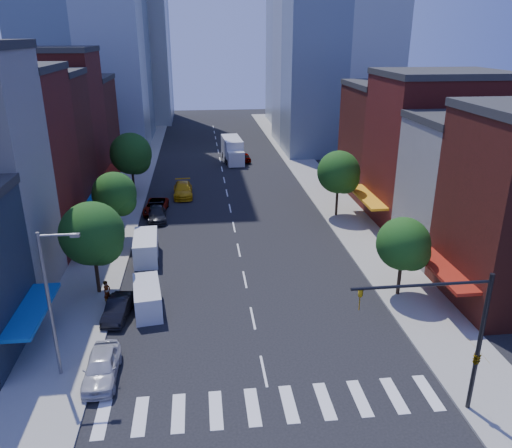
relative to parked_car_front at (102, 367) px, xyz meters
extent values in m
plane|color=black|center=(9.50, -0.45, -0.80)|extent=(220.00, 220.00, 0.00)
cube|color=gray|center=(-3.00, 39.55, -0.72)|extent=(5.00, 120.00, 0.15)
cube|color=gray|center=(22.00, 39.55, -0.72)|extent=(5.00, 120.00, 0.15)
cube|color=silver|center=(9.50, -3.45, -0.79)|extent=(19.00, 3.00, 0.01)
cube|color=#531D14|center=(-11.50, 28.55, 6.70)|extent=(12.00, 8.00, 15.00)
cube|color=maroon|center=(-11.50, 37.05, 7.70)|extent=(12.00, 9.00, 17.00)
cube|color=#531D14|center=(-11.50, 46.55, 5.70)|extent=(12.00, 10.00, 13.00)
cube|color=beige|center=(30.50, 14.55, 5.20)|extent=(12.00, 8.00, 12.00)
cube|color=maroon|center=(30.50, 23.55, 6.70)|extent=(12.00, 10.00, 15.00)
cube|color=#531D14|center=(30.50, 33.55, 5.70)|extent=(12.00, 10.00, 13.00)
cylinder|color=black|center=(20.00, -4.95, 3.35)|extent=(0.24, 0.24, 8.00)
cylinder|color=black|center=(16.50, -4.95, 6.95)|extent=(7.00, 0.16, 0.16)
imported|color=gold|center=(13.50, -4.95, 6.35)|extent=(0.22, 0.18, 1.10)
imported|color=gold|center=(20.00, -4.95, 2.55)|extent=(0.48, 2.24, 0.90)
cylinder|color=slate|center=(-2.50, 0.55, 3.85)|extent=(0.20, 0.20, 9.00)
cylinder|color=slate|center=(-1.50, 0.55, 8.15)|extent=(2.00, 0.14, 0.14)
cube|color=slate|center=(-0.60, 0.55, 8.10)|extent=(0.50, 0.25, 0.18)
cylinder|color=black|center=(-2.00, 10.55, 1.31)|extent=(0.28, 0.28, 3.92)
sphere|color=#164112|center=(-2.00, 10.55, 4.25)|extent=(4.80, 4.80, 4.80)
sphere|color=#164112|center=(-1.40, 10.25, 3.55)|extent=(3.36, 3.36, 3.36)
cylinder|color=black|center=(-2.00, 21.55, 1.17)|extent=(0.28, 0.28, 3.64)
sphere|color=#164112|center=(-2.00, 21.55, 3.90)|extent=(4.20, 4.20, 4.20)
sphere|color=#164112|center=(-1.40, 21.25, 3.25)|extent=(2.94, 2.94, 2.94)
cylinder|color=black|center=(-2.00, 35.55, 1.45)|extent=(0.28, 0.28, 4.20)
sphere|color=#164112|center=(-2.00, 35.55, 4.60)|extent=(5.00, 5.00, 5.00)
sphere|color=#164112|center=(-1.40, 35.25, 3.85)|extent=(3.50, 3.50, 3.50)
cylinder|color=black|center=(21.00, 7.55, 1.03)|extent=(0.28, 0.28, 3.36)
sphere|color=#164112|center=(21.00, 7.55, 3.55)|extent=(4.00, 4.00, 4.00)
sphere|color=#164112|center=(21.60, 7.25, 2.95)|extent=(2.80, 2.80, 2.80)
cylinder|color=black|center=(21.00, 25.55, 1.31)|extent=(0.28, 0.28, 3.92)
sphere|color=#164112|center=(21.00, 25.55, 4.25)|extent=(4.60, 4.60, 4.60)
sphere|color=#164112|center=(21.60, 25.25, 3.55)|extent=(3.22, 3.22, 3.22)
imported|color=#BBBABF|center=(0.00, 0.00, 0.00)|extent=(1.94, 4.70, 1.59)
imported|color=black|center=(0.00, 6.81, -0.10)|extent=(1.99, 4.37, 1.39)
imported|color=#999999|center=(1.11, 29.14, -0.09)|extent=(2.81, 5.31, 1.42)
imported|color=black|center=(1.38, 26.60, -0.10)|extent=(2.35, 4.95, 1.39)
cube|color=silver|center=(2.00, 7.65, 0.17)|extent=(2.45, 4.83, 1.94)
cube|color=black|center=(2.23, 5.91, 0.45)|extent=(1.82, 1.14, 0.83)
cylinder|color=black|center=(1.38, 5.98, -0.47)|extent=(0.32, 0.73, 0.70)
cylinder|color=black|center=(3.03, 6.20, -0.47)|extent=(0.32, 0.73, 0.70)
cylinder|color=black|center=(0.97, 9.10, -0.47)|extent=(0.32, 0.73, 0.70)
cylinder|color=black|center=(2.62, 9.32, -0.47)|extent=(0.32, 0.73, 0.70)
cube|color=white|center=(1.11, 16.71, 0.27)|extent=(2.33, 5.21, 2.14)
cube|color=black|center=(1.23, 14.77, 0.58)|extent=(1.94, 1.13, 0.92)
cylinder|color=black|center=(0.30, 14.92, -0.44)|extent=(0.30, 0.79, 0.77)
cylinder|color=black|center=(2.13, 15.03, -0.44)|extent=(0.30, 0.79, 0.77)
cylinder|color=black|center=(0.09, 18.38, -0.44)|extent=(0.30, 0.79, 0.77)
cylinder|color=black|center=(1.93, 18.49, -0.44)|extent=(0.30, 0.79, 0.77)
imported|color=#D69F0B|center=(4.02, 34.85, 0.02)|extent=(2.43, 5.70, 1.64)
imported|color=black|center=(11.00, 52.37, -0.12)|extent=(1.93, 4.25, 1.35)
imported|color=#999999|center=(13.16, 51.84, -0.06)|extent=(2.25, 4.49, 1.47)
cube|color=silver|center=(11.43, 52.97, 0.99)|extent=(3.13, 7.41, 3.57)
cube|color=silver|center=(11.70, 48.73, 0.43)|extent=(2.58, 2.16, 2.23)
cylinder|color=black|center=(10.42, 49.55, -0.29)|extent=(0.40, 1.02, 1.00)
cylinder|color=black|center=(12.87, 49.70, -0.29)|extent=(0.40, 1.02, 1.00)
cylinder|color=black|center=(10.10, 54.56, -0.29)|extent=(0.40, 1.02, 1.00)
cylinder|color=black|center=(12.55, 54.72, -0.29)|extent=(0.40, 1.02, 1.00)
imported|color=#999999|center=(-1.00, 8.55, 0.30)|extent=(0.71, 0.82, 1.89)
imported|color=#999999|center=(-4.23, 16.40, 0.32)|extent=(0.88, 1.05, 1.94)
camera|label=1|loc=(6.16, -25.05, 18.19)|focal=35.00mm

